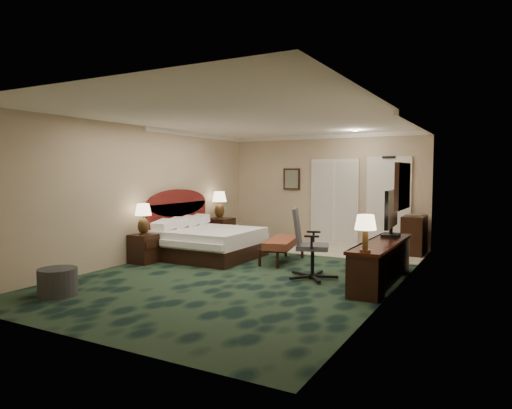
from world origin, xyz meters
The scene contains 25 objects.
floor centered at (0.00, 0.00, 0.00)m, with size 5.00×7.50×0.00m, color black.
ceiling centered at (0.00, 0.00, 2.70)m, with size 5.00×7.50×0.00m, color white.
wall_back centered at (0.00, 3.75, 1.35)m, with size 5.00×0.00×2.70m, color tan.
wall_front centered at (0.00, -3.75, 1.35)m, with size 5.00×0.00×2.70m, color tan.
wall_left centered at (-2.50, 0.00, 1.35)m, with size 0.00×7.50×2.70m, color tan.
wall_right centered at (2.50, 0.00, 1.35)m, with size 0.00×7.50×2.70m, color tan.
crown_molding centered at (0.00, 0.00, 2.65)m, with size 5.00×7.50×0.10m, color white, non-canonical shape.
tile_patch centered at (0.90, 2.90, 0.01)m, with size 3.20×1.70×0.01m, color beige.
headboard centered at (-2.44, 1.00, 0.70)m, with size 0.12×2.00×1.40m, color #4D0B0F, non-canonical shape.
entry_door centered at (1.55, 3.72, 1.05)m, with size 1.02×0.06×2.18m, color white.
closet_doors centered at (0.25, 3.71, 1.05)m, with size 1.20×0.06×2.10m, color silver.
wall_art centered at (-0.90, 3.71, 1.60)m, with size 0.45×0.06×0.55m, color #4C6F62.
wall_mirror centered at (2.46, 0.60, 1.55)m, with size 0.05×0.95×0.75m, color white.
bed centered at (-1.45, 0.77, 0.30)m, with size 1.89×1.75×0.60m, color white.
nightstand_near centered at (-2.25, -0.28, 0.28)m, with size 0.45×0.52×0.56m, color black.
nightstand_far centered at (-2.22, 2.40, 0.32)m, with size 0.51×0.59×0.64m, color black.
lamp_near centered at (-2.24, -0.32, 0.86)m, with size 0.32×0.32×0.60m, color black, non-canonical shape.
lamp_far centered at (-2.24, 2.37, 0.97)m, with size 0.35×0.35×0.66m, color black, non-canonical shape.
bed_bench centered at (0.08, 1.08, 0.23)m, with size 0.47×1.37×0.46m, color maroon.
ottoman centered at (-1.70, -2.70, 0.20)m, with size 0.55×0.55×0.39m, color #2B2C2D.
desk centered at (2.23, 0.23, 0.34)m, with size 0.50×2.34×0.67m, color black.
tv centered at (2.23, 0.89, 1.07)m, with size 0.09×1.03×0.80m, color black.
desk_lamp centered at (2.24, -0.80, 0.94)m, with size 0.30×0.30×0.52m, color black, non-canonical shape.
desk_chair centered at (1.14, 0.03, 0.59)m, with size 0.69×0.64×1.18m, color #49494A, non-canonical shape.
minibar centered at (2.23, 3.20, 0.42)m, with size 0.44×0.80×0.84m, color black.
Camera 1 is at (3.91, -7.00, 1.77)m, focal length 32.00 mm.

